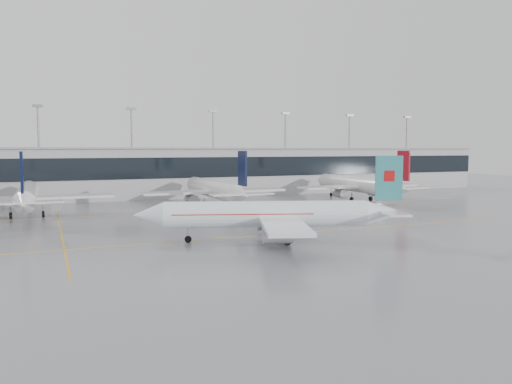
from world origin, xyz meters
name	(u,v)px	position (x,y,z in m)	size (l,w,h in m)	color
ground	(289,233)	(0.00, 0.00, 0.00)	(320.00, 320.00, 0.00)	gray
taxi_line_main	(289,233)	(0.00, 0.00, 0.01)	(120.00, 0.25, 0.01)	gold
taxi_line_north	(221,210)	(0.00, 30.00, 0.01)	(120.00, 0.25, 0.01)	gold
taxi_line_cross	(61,231)	(-30.00, 15.00, 0.01)	(0.25, 60.00, 0.01)	gold
terminal	(180,172)	(0.00, 62.00, 6.00)	(180.00, 15.00, 12.00)	#A1A1A5
terminal_glass	(188,168)	(0.00, 54.45, 7.50)	(180.00, 0.20, 5.00)	black
terminal_roof	(180,148)	(0.00, 62.00, 12.20)	(182.00, 16.00, 0.40)	gray
light_masts	(174,144)	(0.00, 68.00, 13.34)	(156.40, 1.00, 22.60)	gray
air_canada_jet	(276,215)	(-4.36, -4.86, 3.54)	(34.98, 28.40, 11.19)	white
parked_jet_b	(27,196)	(-35.00, 33.69, 3.71)	(29.64, 36.96, 11.72)	silver
parked_jet_c	(215,190)	(0.00, 33.69, 3.71)	(29.64, 36.96, 11.72)	silver
parked_jet_d	(358,185)	(35.00, 33.69, 3.71)	(29.64, 36.96, 11.72)	silver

